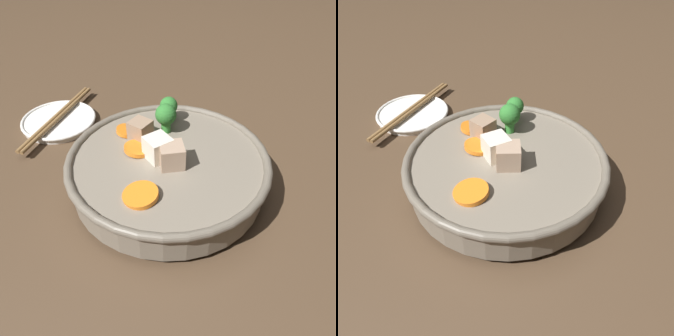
{
  "view_description": "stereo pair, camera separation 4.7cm",
  "coord_description": "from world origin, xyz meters",
  "views": [
    {
      "loc": [
        -0.33,
        0.12,
        0.34
      ],
      "look_at": [
        0.0,
        0.0,
        0.04
      ],
      "focal_mm": 35.0,
      "sensor_mm": 36.0,
      "label": 1
    },
    {
      "loc": [
        -0.35,
        0.08,
        0.34
      ],
      "look_at": [
        0.0,
        0.0,
        0.04
      ],
      "focal_mm": 35.0,
      "sensor_mm": 36.0,
      "label": 2
    }
  ],
  "objects": [
    {
      "name": "ground_plane",
      "position": [
        0.0,
        0.0,
        0.0
      ],
      "size": [
        3.0,
        3.0,
        0.0
      ],
      "primitive_type": "plane",
      "color": "#4C3826"
    },
    {
      "name": "stirfry_bowl",
      "position": [
        0.0,
        0.0,
        0.04
      ],
      "size": [
        0.29,
        0.29,
        0.1
      ],
      "color": "slate",
      "rests_on": "ground_plane"
    },
    {
      "name": "side_saucer",
      "position": [
        0.23,
        0.13,
        0.01
      ],
      "size": [
        0.14,
        0.14,
        0.01
      ],
      "color": "white",
      "rests_on": "ground_plane"
    },
    {
      "name": "chopsticks_pair",
      "position": [
        0.23,
        0.13,
        0.02
      ],
      "size": [
        0.19,
        0.15,
        0.01
      ],
      "color": "olive",
      "rests_on": "side_saucer"
    }
  ]
}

